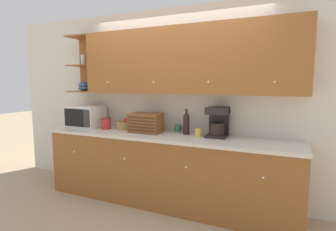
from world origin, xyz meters
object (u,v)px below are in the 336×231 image
object	(u,v)px
wine_bottle	(186,123)
coffee_maker	(218,122)
storage_canister	(106,124)
mug	(199,133)
microwave	(86,116)
bread_box	(146,123)
mug_blue_second	(178,128)
fruit_basket	(126,125)

from	to	relation	value
wine_bottle	coffee_maker	world-z (taller)	coffee_maker
storage_canister	mug	distance (m)	1.38
microwave	wine_bottle	xyz separation A→B (m)	(1.60, 0.07, -0.01)
bread_box	mug_blue_second	xyz separation A→B (m)	(0.36, 0.25, -0.09)
wine_bottle	coffee_maker	size ratio (longest dim) A/B	0.90
storage_canister	fruit_basket	size ratio (longest dim) A/B	0.56
mug	coffee_maker	size ratio (longest dim) A/B	0.28
microwave	bread_box	size ratio (longest dim) A/B	1.18
storage_canister	wine_bottle	bearing A→B (deg)	5.39
storage_canister	wine_bottle	world-z (taller)	wine_bottle
mug_blue_second	mug	size ratio (longest dim) A/B	0.91
microwave	wine_bottle	distance (m)	1.60
mug_blue_second	bread_box	bearing A→B (deg)	-145.68
mug_blue_second	coffee_maker	size ratio (longest dim) A/B	0.25
wine_bottle	mug	distance (m)	0.23
bread_box	coffee_maker	world-z (taller)	coffee_maker
coffee_maker	mug	bearing A→B (deg)	-156.05
microwave	fruit_basket	world-z (taller)	microwave
coffee_maker	fruit_basket	bearing A→B (deg)	179.55
storage_canister	mug_blue_second	size ratio (longest dim) A/B	1.70
microwave	bread_box	world-z (taller)	microwave
fruit_basket	microwave	bearing A→B (deg)	-171.12
bread_box	coffee_maker	size ratio (longest dim) A/B	1.15
mug	mug_blue_second	bearing A→B (deg)	149.78
mug_blue_second	mug	distance (m)	0.42
coffee_maker	storage_canister	bearing A→B (deg)	-175.28
storage_canister	fruit_basket	distance (m)	0.28
storage_canister	wine_bottle	xyz separation A→B (m)	(1.19, 0.11, 0.07)
fruit_basket	coffee_maker	xyz separation A→B (m)	(1.35, -0.01, 0.13)
fruit_basket	wine_bottle	world-z (taller)	wine_bottle
bread_box	mug	bearing A→B (deg)	2.67
storage_canister	coffee_maker	bearing A→B (deg)	4.72
microwave	wine_bottle	bearing A→B (deg)	2.55
microwave	mug_blue_second	xyz separation A→B (m)	(1.42, 0.21, -0.11)
microwave	mug_blue_second	world-z (taller)	microwave
fruit_basket	mug	world-z (taller)	fruit_basket
bread_box	wine_bottle	world-z (taller)	wine_bottle
microwave	fruit_basket	size ratio (longest dim) A/B	1.77
mug_blue_second	storage_canister	bearing A→B (deg)	-166.23
microwave	storage_canister	size ratio (longest dim) A/B	3.16
fruit_basket	mug	xyz separation A→B (m)	(1.14, -0.11, -0.01)
fruit_basket	coffee_maker	world-z (taller)	coffee_maker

